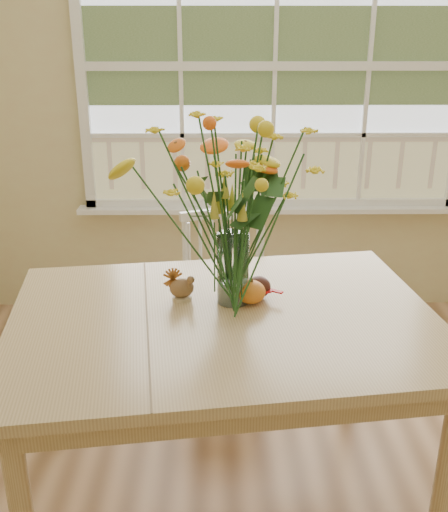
{
  "coord_description": "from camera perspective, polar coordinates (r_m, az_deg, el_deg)",
  "views": [
    {
      "loc": [
        -0.34,
        -1.42,
        1.79
      ],
      "look_at": [
        -0.32,
        0.51,
        1.03
      ],
      "focal_mm": 42.0,
      "sensor_mm": 36.0,
      "label": 1
    }
  ],
  "objects": [
    {
      "name": "window",
      "position": [
        3.66,
        4.88,
        17.3
      ],
      "size": [
        2.42,
        0.12,
        1.74
      ],
      "color": "silver",
      "rests_on": "wall_back"
    },
    {
      "name": "windsor_chair",
      "position": [
        2.99,
        0.03,
        -3.89
      ],
      "size": [
        0.44,
        0.42,
        0.91
      ],
      "rotation": [
        0.0,
        0.0,
        0.04
      ],
      "color": "white",
      "rests_on": "floor"
    },
    {
      "name": "pumpkin",
      "position": [
        2.22,
        2.59,
        -3.55
      ],
      "size": [
        0.11,
        0.11,
        0.09
      ],
      "primitive_type": "ellipsoid",
      "color": "orange",
      "rests_on": "dining_table"
    },
    {
      "name": "dining_table",
      "position": [
        2.19,
        0.01,
        -7.81
      ],
      "size": [
        1.65,
        1.27,
        0.81
      ],
      "rotation": [
        0.0,
        0.0,
        0.13
      ],
      "color": "tan",
      "rests_on": "floor"
    },
    {
      "name": "turkey_figurine",
      "position": [
        2.25,
        -4.05,
        -3.06
      ],
      "size": [
        0.1,
        0.08,
        0.12
      ],
      "rotation": [
        0.0,
        0.0,
        0.17
      ],
      "color": "#CCB78C",
      "rests_on": "dining_table"
    },
    {
      "name": "wall_back",
      "position": [
        3.72,
        4.73,
        14.55
      ],
      "size": [
        4.0,
        0.02,
        2.7
      ],
      "primitive_type": "cube",
      "color": "#D0BB85",
      "rests_on": "floor"
    },
    {
      "name": "flower_vase",
      "position": [
        2.11,
        0.89,
        5.48
      ],
      "size": [
        0.56,
        0.56,
        0.66
      ],
      "color": "white",
      "rests_on": "dining_table"
    },
    {
      "name": "dark_gourd",
      "position": [
        2.27,
        3.33,
        -3.05
      ],
      "size": [
        0.13,
        0.09,
        0.08
      ],
      "color": "#38160F",
      "rests_on": "dining_table"
    }
  ]
}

